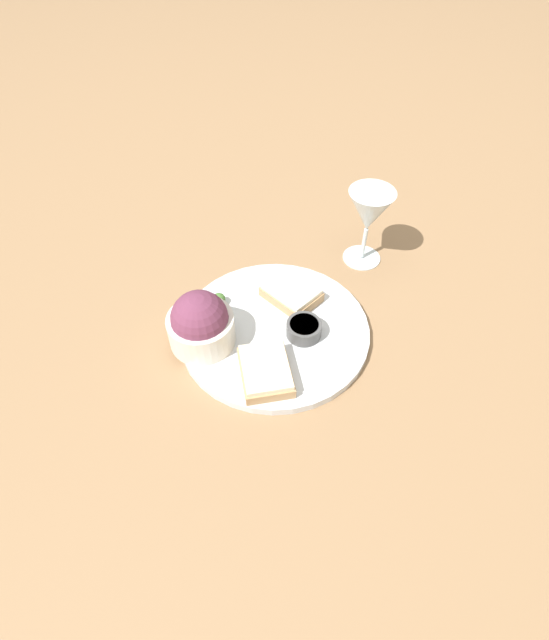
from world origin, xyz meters
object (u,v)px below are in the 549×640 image
object	(u,v)px
cheese_toast_far	(291,293)
sauce_ramekin	(304,328)
cheese_toast_near	(266,371)
wine_glass	(369,214)
salad_bowl	(201,324)

from	to	relation	value
cheese_toast_far	sauce_ramekin	bearing A→B (deg)	-8.52
cheese_toast_near	wine_glass	distance (m)	0.34
salad_bowl	wine_glass	bearing A→B (deg)	105.96
salad_bowl	cheese_toast_far	bearing A→B (deg)	102.01
sauce_ramekin	cheese_toast_far	xyz separation A→B (m)	(-0.08, 0.01, -0.00)
salad_bowl	cheese_toast_far	distance (m)	0.17
salad_bowl	sauce_ramekin	bearing A→B (deg)	73.17
sauce_ramekin	cheese_toast_near	size ratio (longest dim) A/B	0.53
sauce_ramekin	wine_glass	world-z (taller)	wine_glass
salad_bowl	sauce_ramekin	distance (m)	0.16
salad_bowl	cheese_toast_far	xyz separation A→B (m)	(-0.04, 0.17, -0.03)
salad_bowl	wine_glass	distance (m)	0.36
salad_bowl	wine_glass	xyz separation A→B (m)	(-0.10, 0.34, 0.05)
salad_bowl	sauce_ramekin	size ratio (longest dim) A/B	1.85
cheese_toast_near	cheese_toast_far	world-z (taller)	same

